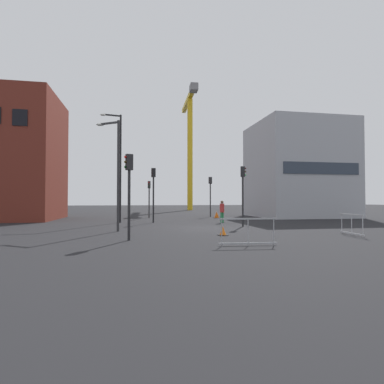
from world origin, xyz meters
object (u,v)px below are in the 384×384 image
at_px(traffic_light_far, 149,193).
at_px(traffic_light_near, 210,190).
at_px(construction_crane, 190,134).
at_px(traffic_cone_on_verge, 223,231).
at_px(streetlamp_tall, 118,160).
at_px(streetlamp_short, 115,165).
at_px(traffic_light_verge, 129,182).
at_px(pedestrian_walking, 222,210).
at_px(traffic_light_island, 243,186).
at_px(traffic_light_median, 153,186).
at_px(traffic_cone_by_barrier, 217,215).

bearing_deg(traffic_light_far, traffic_light_near, 9.86).
height_order(construction_crane, traffic_cone_on_verge, construction_crane).
bearing_deg(streetlamp_tall, traffic_light_near, 36.85).
height_order(streetlamp_short, traffic_light_far, streetlamp_short).
bearing_deg(traffic_light_verge, pedestrian_walking, 53.00).
relative_size(construction_crane, traffic_light_island, 4.99).
bearing_deg(streetlamp_tall, traffic_cone_on_verge, -59.77).
distance_m(construction_crane, traffic_light_island, 33.88).
xyz_separation_m(traffic_light_median, traffic_light_island, (5.71, -4.50, -0.14)).
xyz_separation_m(construction_crane, traffic_light_verge, (-9.37, -37.96, -10.59)).
relative_size(traffic_light_median, traffic_light_island, 1.06).
bearing_deg(streetlamp_short, traffic_cone_by_barrier, 51.53).
height_order(traffic_light_near, traffic_light_verge, traffic_light_near).
bearing_deg(traffic_light_near, traffic_light_median, -131.21).
relative_size(construction_crane, streetlamp_tall, 2.37).
relative_size(traffic_light_near, traffic_cone_on_verge, 9.07).
distance_m(traffic_light_far, traffic_cone_by_barrier, 6.94).
xyz_separation_m(construction_crane, traffic_light_far, (-7.80, -21.54, -10.71)).
bearing_deg(traffic_light_verge, traffic_cone_on_verge, 12.95).
height_order(traffic_light_near, traffic_light_island, traffic_light_near).
xyz_separation_m(construction_crane, traffic_light_island, (-2.02, -32.16, -10.46)).
distance_m(traffic_light_far, traffic_cone_on_verge, 15.81).
bearing_deg(traffic_cone_on_verge, traffic_light_near, 78.40).
relative_size(traffic_light_median, traffic_cone_on_verge, 9.25).
bearing_deg(traffic_light_island, streetlamp_short, -168.47).
distance_m(traffic_light_near, traffic_light_island, 11.75).
height_order(construction_crane, pedestrian_walking, construction_crane).
xyz_separation_m(streetlamp_short, traffic_cone_by_barrier, (8.93, 11.24, -3.45)).
height_order(traffic_light_far, traffic_cone_by_barrier, traffic_light_far).
distance_m(pedestrian_walking, traffic_cone_on_verge, 8.36).
xyz_separation_m(traffic_light_verge, pedestrian_walking, (6.84, 9.07, -1.57)).
height_order(pedestrian_walking, traffic_cone_by_barrier, pedestrian_walking).
height_order(streetlamp_tall, traffic_light_verge, streetlamp_tall).
xyz_separation_m(pedestrian_walking, traffic_cone_by_barrier, (1.24, 6.29, -0.70)).
height_order(streetlamp_tall, traffic_cone_on_verge, streetlamp_tall).
relative_size(traffic_light_median, traffic_light_near, 1.02).
bearing_deg(pedestrian_walking, construction_crane, 84.99).
xyz_separation_m(streetlamp_tall, traffic_light_near, (9.04, 6.77, -2.08)).
bearing_deg(traffic_light_island, traffic_cone_by_barrier, 85.62).
bearing_deg(traffic_light_near, traffic_light_far, -170.14).
height_order(traffic_light_near, traffic_cone_by_barrier, traffic_light_near).
bearing_deg(traffic_cone_on_verge, streetlamp_short, 150.65).
bearing_deg(traffic_light_far, construction_crane, 70.09).
height_order(pedestrian_walking, traffic_cone_on_verge, pedestrian_walking).
xyz_separation_m(streetlamp_short, traffic_light_island, (8.20, 1.67, -1.05)).
xyz_separation_m(traffic_light_far, pedestrian_walking, (5.27, -7.35, -1.45)).
height_order(traffic_light_median, traffic_light_verge, traffic_light_median).
bearing_deg(traffic_light_verge, construction_crane, 76.14).
relative_size(traffic_light_median, traffic_light_verge, 1.12).
distance_m(traffic_light_median, pedestrian_walking, 5.65).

